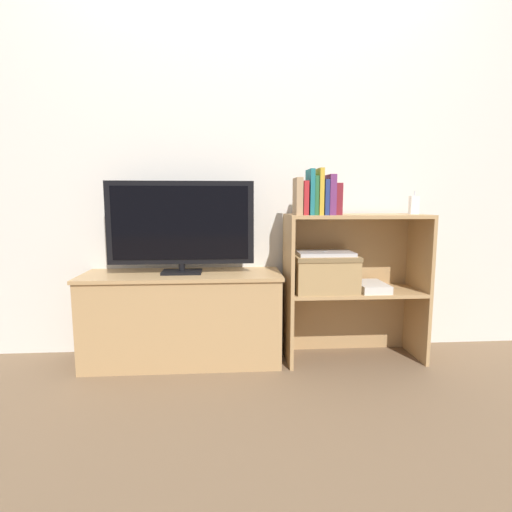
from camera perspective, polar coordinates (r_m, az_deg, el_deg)
name	(u,v)px	position (r m, az deg, el deg)	size (l,w,h in m)	color
ground_plane	(258,372)	(2.26, 0.31, -16.22)	(16.00, 16.00, 0.00)	brown
wall_back	(253,155)	(2.48, -0.39, 14.28)	(10.00, 0.05, 2.40)	silver
tv_stand	(183,318)	(2.35, -10.36, -8.66)	(1.12, 0.38, 0.52)	tan
tv	(181,225)	(2.26, -10.70, 4.44)	(0.81, 0.14, 0.51)	black
bookshelf_lower_tier	(350,311)	(2.49, 13.26, -7.70)	(0.79, 0.33, 0.41)	tan
bookshelf_upper_tier	(352,241)	(2.41, 13.57, 2.10)	(0.79, 0.33, 0.43)	tan
book_tan	(298,196)	(2.20, 5.99, 8.46)	(0.04, 0.14, 0.20)	tan
book_crimson	(304,198)	(2.20, 6.87, 8.21)	(0.03, 0.15, 0.18)	#B22328
book_teal	(310,192)	(2.21, 7.72, 9.02)	(0.02, 0.15, 0.24)	#1E7075
book_forest	(314,196)	(2.21, 8.34, 8.52)	(0.02, 0.14, 0.21)	#286638
book_mustard	(319,192)	(2.22, 8.98, 9.04)	(0.02, 0.16, 0.25)	gold
book_navy	(324,197)	(2.23, 9.71, 8.25)	(0.02, 0.15, 0.19)	navy
book_plum	(330,195)	(2.23, 10.52, 8.58)	(0.03, 0.15, 0.22)	#6B2D66
book_maroon	(337,199)	(2.24, 11.47, 7.98)	(0.03, 0.12, 0.17)	maroon
baby_monitor	(414,205)	(2.47, 21.64, 6.79)	(0.05, 0.04, 0.13)	white
storage_basket_left	(324,271)	(2.31, 9.68, -2.12)	(0.35, 0.30, 0.21)	tan
laptop	(324,253)	(2.30, 9.74, 0.42)	(0.31, 0.23, 0.02)	#BCBCC1
magazine_stack	(371,287)	(2.39, 16.11, -4.21)	(0.16, 0.25, 0.04)	silver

